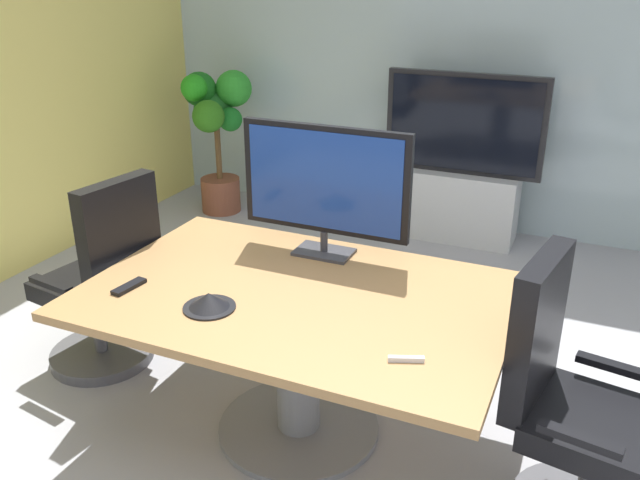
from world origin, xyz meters
name	(u,v)px	position (x,y,z in m)	size (l,w,h in m)	color
ground_plane	(314,458)	(0.00, 0.00, 0.00)	(7.33, 7.33, 0.00)	#99999E
wall_back_glass_partition	(484,42)	(0.00, 3.16, 1.49)	(5.54, 0.10, 2.98)	#9EB2B7
conference_table	(297,329)	(-0.15, 0.15, 0.55)	(1.83, 1.21, 0.73)	olive
office_chair_left	(105,290)	(-1.32, 0.24, 0.46)	(0.63, 0.61, 1.09)	#4C4C51
office_chair_right	(571,420)	(1.03, 0.11, 0.46)	(0.63, 0.61, 1.09)	#4C4C51
tv_monitor	(325,183)	(-0.21, 0.59, 1.09)	(0.84, 0.18, 0.64)	#333338
wall_display_unit	(460,185)	(-0.02, 2.81, 0.44)	(1.20, 0.36, 1.31)	#B7BABC
potted_plant	(216,122)	(-2.10, 2.60, 0.80)	(0.55, 0.64, 1.22)	brown
conference_phone	(209,302)	(-0.42, -0.13, 0.77)	(0.22, 0.22, 0.07)	black
remote_control	(129,286)	(-0.84, -0.11, 0.74)	(0.05, 0.17, 0.02)	black
whiteboard_marker	(406,359)	(0.45, -0.18, 0.74)	(0.13, 0.02, 0.02)	silver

